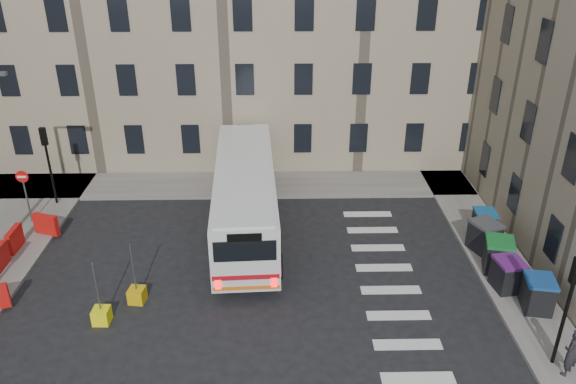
{
  "coord_description": "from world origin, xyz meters",
  "views": [
    {
      "loc": [
        -0.48,
        -19.6,
        13.5
      ],
      "look_at": [
        -0.08,
        1.72,
        3.0
      ],
      "focal_mm": 35.0,
      "sensor_mm": 36.0,
      "label": 1
    }
  ],
  "objects_px": {
    "wheelie_bin_b": "(508,274)",
    "bollard_yellow": "(102,316)",
    "wheelie_bin_c": "(498,255)",
    "wheelie_bin_d": "(484,236)",
    "pedestrian": "(571,352)",
    "bus": "(245,194)",
    "wheelie_bin_a": "(538,294)",
    "wheelie_bin_e": "(484,223)",
    "bollard_chevron": "(137,295)"
  },
  "relations": [
    {
      "from": "wheelie_bin_b",
      "to": "bollard_yellow",
      "type": "relative_size",
      "value": 2.18
    },
    {
      "from": "wheelie_bin_b",
      "to": "wheelie_bin_c",
      "type": "height_order",
      "value": "wheelie_bin_c"
    },
    {
      "from": "wheelie_bin_b",
      "to": "wheelie_bin_d",
      "type": "distance_m",
      "value": 2.91
    },
    {
      "from": "wheelie_bin_c",
      "to": "pedestrian",
      "type": "distance_m",
      "value": 5.99
    },
    {
      "from": "bus",
      "to": "wheelie_bin_a",
      "type": "bearing_deg",
      "value": -33.1
    },
    {
      "from": "wheelie_bin_c",
      "to": "wheelie_bin_e",
      "type": "height_order",
      "value": "wheelie_bin_c"
    },
    {
      "from": "pedestrian",
      "to": "wheelie_bin_d",
      "type": "bearing_deg",
      "value": -131.51
    },
    {
      "from": "wheelie_bin_d",
      "to": "bollard_yellow",
      "type": "xyz_separation_m",
      "value": [
        -15.63,
        -4.53,
        -0.54
      ]
    },
    {
      "from": "wheelie_bin_e",
      "to": "pedestrian",
      "type": "relative_size",
      "value": 0.68
    },
    {
      "from": "bus",
      "to": "bollard_yellow",
      "type": "xyz_separation_m",
      "value": [
        -5.0,
        -6.87,
        -1.55
      ]
    },
    {
      "from": "wheelie_bin_a",
      "to": "wheelie_bin_d",
      "type": "xyz_separation_m",
      "value": [
        -0.6,
        4.21,
        0.02
      ]
    },
    {
      "from": "wheelie_bin_d",
      "to": "pedestrian",
      "type": "bearing_deg",
      "value": -110.73
    },
    {
      "from": "bus",
      "to": "wheelie_bin_b",
      "type": "height_order",
      "value": "bus"
    },
    {
      "from": "wheelie_bin_e",
      "to": "bollard_chevron",
      "type": "relative_size",
      "value": 1.99
    },
    {
      "from": "wheelie_bin_e",
      "to": "wheelie_bin_c",
      "type": "bearing_deg",
      "value": -93.17
    },
    {
      "from": "wheelie_bin_d",
      "to": "wheelie_bin_e",
      "type": "relative_size",
      "value": 1.3
    },
    {
      "from": "wheelie_bin_b",
      "to": "bus",
      "type": "bearing_deg",
      "value": 145.6
    },
    {
      "from": "wheelie_bin_b",
      "to": "pedestrian",
      "type": "bearing_deg",
      "value": -94.71
    },
    {
      "from": "wheelie_bin_e",
      "to": "wheelie_bin_d",
      "type": "bearing_deg",
      "value": -103.4
    },
    {
      "from": "bollard_yellow",
      "to": "bus",
      "type": "bearing_deg",
      "value": 53.97
    },
    {
      "from": "wheelie_bin_b",
      "to": "wheelie_bin_e",
      "type": "height_order",
      "value": "wheelie_bin_b"
    },
    {
      "from": "bus",
      "to": "wheelie_bin_a",
      "type": "xyz_separation_m",
      "value": [
        11.24,
        -6.55,
        -1.03
      ]
    },
    {
      "from": "wheelie_bin_e",
      "to": "bus",
      "type": "bearing_deg",
      "value": 179.53
    },
    {
      "from": "wheelie_bin_d",
      "to": "bollard_yellow",
      "type": "distance_m",
      "value": 16.28
    },
    {
      "from": "wheelie_bin_e",
      "to": "pedestrian",
      "type": "distance_m",
      "value": 8.91
    },
    {
      "from": "wheelie_bin_a",
      "to": "pedestrian",
      "type": "bearing_deg",
      "value": -86.31
    },
    {
      "from": "wheelie_bin_c",
      "to": "wheelie_bin_e",
      "type": "relative_size",
      "value": 1.28
    },
    {
      "from": "wheelie_bin_c",
      "to": "pedestrian",
      "type": "bearing_deg",
      "value": -73.09
    },
    {
      "from": "wheelie_bin_d",
      "to": "bollard_chevron",
      "type": "bearing_deg",
      "value": 170.36
    },
    {
      "from": "bus",
      "to": "wheelie_bin_d",
      "type": "height_order",
      "value": "bus"
    },
    {
      "from": "wheelie_bin_e",
      "to": "bollard_chevron",
      "type": "bearing_deg",
      "value": -158.12
    },
    {
      "from": "bus",
      "to": "pedestrian",
      "type": "relative_size",
      "value": 6.8
    },
    {
      "from": "wheelie_bin_c",
      "to": "wheelie_bin_e",
      "type": "bearing_deg",
      "value": 97.19
    },
    {
      "from": "pedestrian",
      "to": "bollard_chevron",
      "type": "height_order",
      "value": "pedestrian"
    },
    {
      "from": "bus",
      "to": "wheelie_bin_c",
      "type": "bearing_deg",
      "value": -23.09
    },
    {
      "from": "wheelie_bin_a",
      "to": "pedestrian",
      "type": "relative_size",
      "value": 0.78
    },
    {
      "from": "wheelie_bin_b",
      "to": "wheelie_bin_a",
      "type": "bearing_deg",
      "value": -71.34
    },
    {
      "from": "wheelie_bin_a",
      "to": "wheelie_bin_c",
      "type": "xyz_separation_m",
      "value": [
        -0.57,
        2.62,
        0.04
      ]
    },
    {
      "from": "bollard_yellow",
      "to": "wheelie_bin_d",
      "type": "bearing_deg",
      "value": 16.16
    },
    {
      "from": "wheelie_bin_b",
      "to": "wheelie_bin_e",
      "type": "bearing_deg",
      "value": 75.44
    },
    {
      "from": "wheelie_bin_a",
      "to": "bollard_chevron",
      "type": "distance_m",
      "value": 15.24
    },
    {
      "from": "pedestrian",
      "to": "wheelie_bin_b",
      "type": "bearing_deg",
      "value": -129.87
    },
    {
      "from": "bus",
      "to": "bollard_chevron",
      "type": "height_order",
      "value": "bus"
    },
    {
      "from": "wheelie_bin_a",
      "to": "pedestrian",
      "type": "xyz_separation_m",
      "value": [
        -0.38,
        -3.36,
        0.21
      ]
    },
    {
      "from": "wheelie_bin_b",
      "to": "wheelie_bin_e",
      "type": "xyz_separation_m",
      "value": [
        0.49,
        4.24,
        -0.05
      ]
    },
    {
      "from": "wheelie_bin_c",
      "to": "pedestrian",
      "type": "height_order",
      "value": "pedestrian"
    },
    {
      "from": "bus",
      "to": "wheelie_bin_e",
      "type": "xyz_separation_m",
      "value": [
        11.07,
        -1.01,
        -1.09
      ]
    },
    {
      "from": "wheelie_bin_e",
      "to": "pedestrian",
      "type": "height_order",
      "value": "pedestrian"
    },
    {
      "from": "wheelie_bin_a",
      "to": "wheelie_bin_b",
      "type": "distance_m",
      "value": 1.45
    },
    {
      "from": "wheelie_bin_d",
      "to": "bus",
      "type": "bearing_deg",
      "value": 145.19
    }
  ]
}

